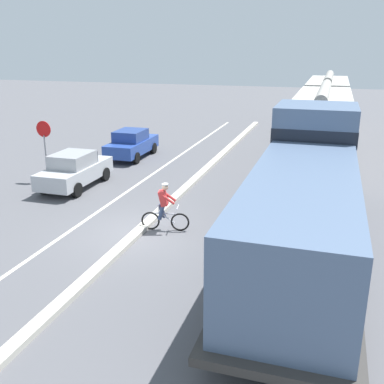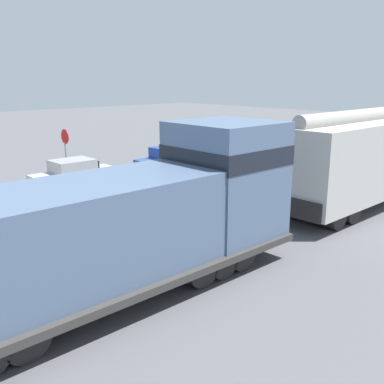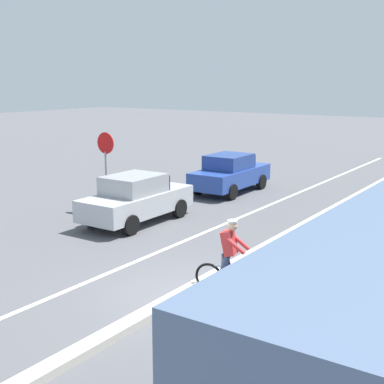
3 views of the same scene
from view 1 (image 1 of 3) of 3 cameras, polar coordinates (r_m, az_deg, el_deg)
ground_plane at (r=15.77m, az=-6.68°, el=-5.17°), size 120.00×120.00×0.00m
median_curb at (r=21.02m, az=-0.10°, el=1.18°), size 0.36×36.00×0.16m
lane_stripe at (r=21.85m, az=-6.11°, el=1.53°), size 0.14×36.00×0.01m
locomotive at (r=13.85m, az=14.20°, el=-0.99°), size 3.10×11.61×4.20m
hopper_car_lead at (r=25.62m, az=16.09°, el=8.14°), size 2.90×10.60×4.18m
hopper_car_middle at (r=37.11m, az=16.74°, el=10.98°), size 2.90×10.60×4.18m
parked_car_silver at (r=21.13m, az=-14.66°, el=2.74°), size 1.86×4.22×1.62m
parked_car_blue at (r=26.25m, az=-7.66°, el=6.10°), size 1.88×4.22×1.62m
cyclist at (r=15.62m, az=-3.52°, el=-2.09°), size 1.69×0.54×1.71m
stop_sign at (r=22.26m, az=-18.23°, el=6.38°), size 0.76×0.08×2.88m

